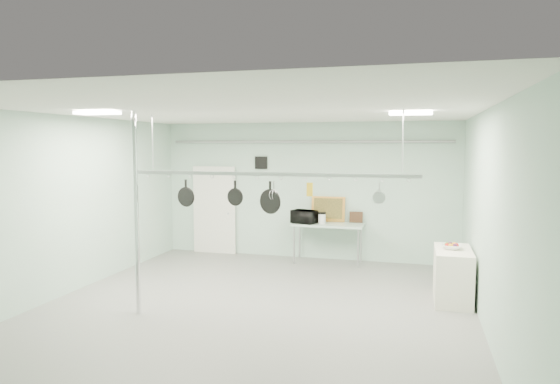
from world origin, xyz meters
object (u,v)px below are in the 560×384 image
(fruit_bowl, at_px, (451,247))
(skillet_right, at_px, (270,198))
(skillet_mid, at_px, (235,193))
(skillet_left, at_px, (186,193))
(prep_table, at_px, (328,227))
(side_cabinet, at_px, (453,275))
(pot_rack, at_px, (269,172))
(microwave, at_px, (304,217))
(chrome_pole, at_px, (136,214))
(coffee_canister, at_px, (322,219))

(fruit_bowl, height_order, skillet_right, skillet_right)
(skillet_mid, bearing_deg, skillet_left, -170.71)
(skillet_mid, bearing_deg, prep_table, 82.58)
(side_cabinet, xyz_separation_m, pot_rack, (-2.95, -1.10, 1.78))
(pot_rack, xyz_separation_m, microwave, (-0.12, 3.19, -1.18))
(chrome_pole, relative_size, skillet_right, 5.87)
(side_cabinet, relative_size, coffee_canister, 5.34)
(side_cabinet, xyz_separation_m, microwave, (-3.07, 2.09, 0.60))
(chrome_pole, relative_size, prep_table, 2.00)
(pot_rack, bearing_deg, skillet_mid, 180.00)
(coffee_canister, height_order, skillet_left, skillet_left)
(microwave, xyz_separation_m, skillet_right, (0.14, -3.19, 0.76))
(microwave, bearing_deg, coffee_canister, -157.32)
(microwave, relative_size, coffee_canister, 2.38)
(prep_table, xyz_separation_m, skillet_right, (-0.38, -3.30, 0.98))
(chrome_pole, bearing_deg, skillet_mid, 34.51)
(pot_rack, height_order, skillet_left, pot_rack)
(prep_table, bearing_deg, fruit_bowl, -41.08)
(prep_table, height_order, skillet_right, skillet_right)
(side_cabinet, xyz_separation_m, fruit_bowl, (-0.03, 0.01, 0.49))
(prep_table, height_order, skillet_mid, skillet_mid)
(prep_table, distance_m, microwave, 0.58)
(fruit_bowl, bearing_deg, skillet_mid, -162.48)
(chrome_pole, distance_m, fruit_bowl, 5.26)
(fruit_bowl, distance_m, skillet_mid, 3.79)
(microwave, bearing_deg, skillet_left, 85.83)
(coffee_canister, relative_size, fruit_bowl, 0.67)
(coffee_canister, relative_size, skillet_right, 0.41)
(chrome_pole, bearing_deg, pot_rack, 25.35)
(skillet_right, bearing_deg, chrome_pole, -136.40)
(prep_table, bearing_deg, pot_rack, -96.91)
(prep_table, xyz_separation_m, skillet_mid, (-0.99, -3.30, 1.04))
(skillet_right, bearing_deg, coffee_canister, 103.83)
(pot_rack, xyz_separation_m, skillet_left, (-1.49, 0.00, -0.37))
(side_cabinet, relative_size, pot_rack, 0.25)
(side_cabinet, bearing_deg, microwave, 145.79)
(prep_table, distance_m, skillet_mid, 3.60)
(prep_table, distance_m, fruit_bowl, 3.34)
(prep_table, relative_size, skillet_mid, 3.82)
(prep_table, xyz_separation_m, fruit_bowl, (2.52, -2.19, 0.11))
(chrome_pole, relative_size, skillet_mid, 7.64)
(pot_rack, bearing_deg, fruit_bowl, 20.79)
(side_cabinet, bearing_deg, coffee_canister, 141.65)
(chrome_pole, xyz_separation_m, side_cabinet, (4.85, 2.00, -1.15))
(prep_table, bearing_deg, skillet_mid, -106.72)
(side_cabinet, height_order, skillet_mid, skillet_mid)
(chrome_pole, relative_size, coffee_canister, 14.23)
(prep_table, height_order, pot_rack, pot_rack)
(coffee_canister, bearing_deg, skillet_mid, -105.09)
(coffee_canister, relative_size, skillet_mid, 0.54)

